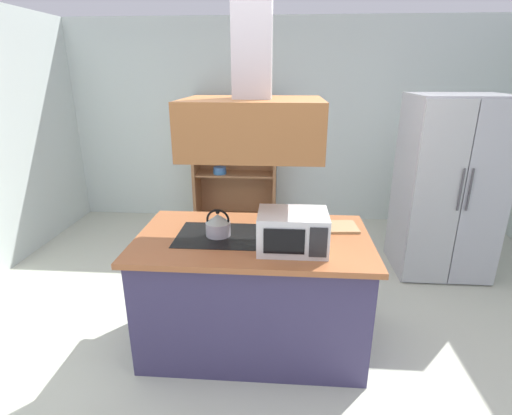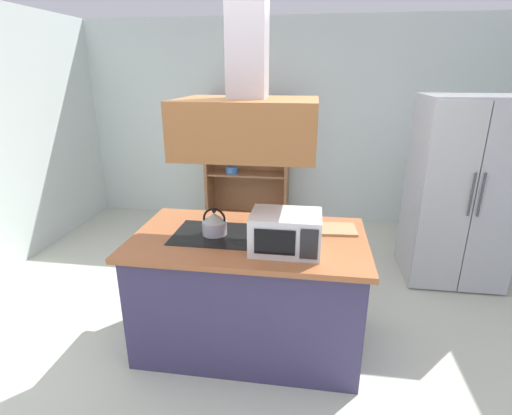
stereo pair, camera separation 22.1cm
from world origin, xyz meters
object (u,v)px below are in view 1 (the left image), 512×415
object	(u,v)px
kettle	(217,225)
microwave	(292,231)
refrigerator	(447,187)
cutting_board	(334,227)
dish_cabinet	(235,168)

from	to	relation	value
kettle	microwave	world-z (taller)	microwave
refrigerator	kettle	bearing A→B (deg)	-147.68
kettle	refrigerator	bearing A→B (deg)	32.32
kettle	microwave	size ratio (longest dim) A/B	0.44
refrigerator	microwave	distance (m)	2.22
refrigerator	cutting_board	bearing A→B (deg)	-138.04
cutting_board	kettle	bearing A→B (deg)	-166.40
refrigerator	kettle	distance (m)	2.52
dish_cabinet	refrigerator	bearing A→B (deg)	-29.18
cutting_board	microwave	size ratio (longest dim) A/B	0.74
dish_cabinet	kettle	world-z (taller)	dish_cabinet
microwave	refrigerator	bearing A→B (deg)	43.89
refrigerator	dish_cabinet	distance (m)	2.68
dish_cabinet	microwave	xyz separation A→B (m)	(0.74, -2.84, 0.27)
cutting_board	microwave	distance (m)	0.53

